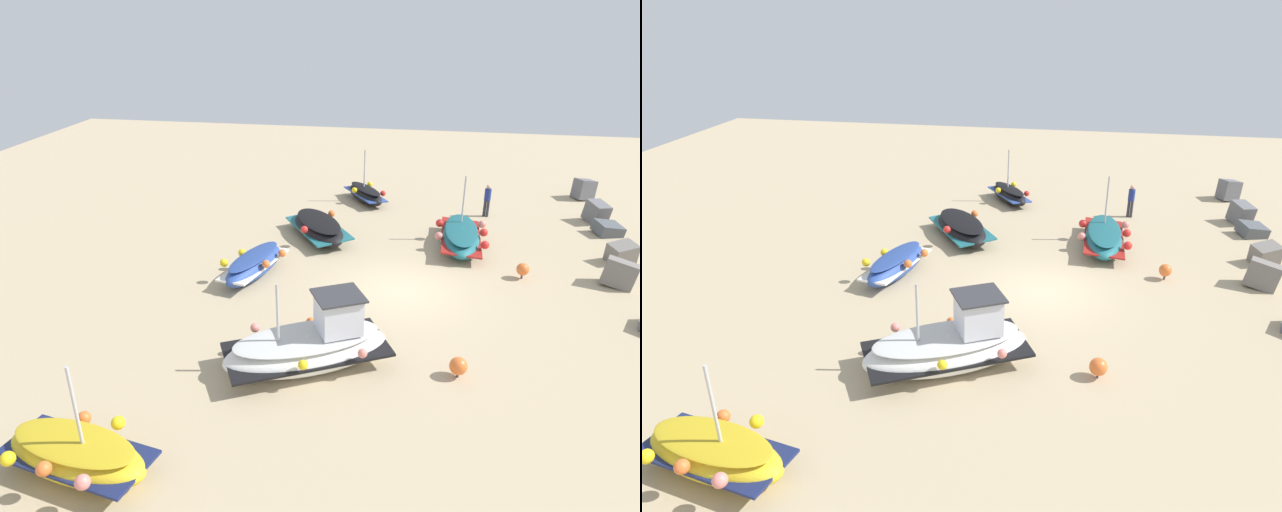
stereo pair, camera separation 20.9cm
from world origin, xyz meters
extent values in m
plane|color=tan|center=(0.00, 0.00, 0.00)|extent=(58.93, 58.93, 0.00)
ellipsoid|color=gold|center=(10.44, -7.01, 0.47)|extent=(2.21, 3.93, 0.95)
cube|color=navy|center=(10.44, -7.01, 0.51)|extent=(2.23, 3.79, 0.10)
ellipsoid|color=gold|center=(10.44, -7.01, 0.86)|extent=(1.94, 3.46, 0.17)
cylinder|color=#B7B7BC|center=(10.49, -6.75, 1.96)|extent=(0.08, 0.08, 2.06)
sphere|color=#EA7F75|center=(11.52, -6.16, 0.88)|extent=(0.34, 0.34, 0.34)
sphere|color=yellow|center=(9.67, -6.33, 0.87)|extent=(0.34, 0.34, 0.34)
sphere|color=orange|center=(11.32, -7.18, 0.88)|extent=(0.34, 0.34, 0.34)
sphere|color=orange|center=(9.47, -7.35, 0.71)|extent=(0.34, 0.34, 0.34)
sphere|color=yellow|center=(11.12, -8.20, 0.81)|extent=(0.34, 0.34, 0.34)
ellipsoid|color=#2D4C9E|center=(-0.31, -5.81, 0.46)|extent=(3.95, 2.16, 0.97)
cube|color=white|center=(-0.31, -5.81, 0.51)|extent=(3.81, 2.13, 0.13)
ellipsoid|color=navy|center=(-0.31, -5.81, 0.85)|extent=(3.47, 1.87, 0.19)
sphere|color=orange|center=(-1.08, -4.85, 0.73)|extent=(0.32, 0.32, 0.32)
sphere|color=yellow|center=(-0.81, -6.44, 0.74)|extent=(0.32, 0.32, 0.32)
sphere|color=orange|center=(0.19, -5.18, 0.80)|extent=(0.32, 0.32, 0.32)
sphere|color=yellow|center=(0.46, -6.77, 0.85)|extent=(0.32, 0.32, 0.32)
ellipsoid|color=white|center=(5.39, -2.57, 0.54)|extent=(4.11, 5.40, 1.17)
cube|color=black|center=(5.39, -2.57, 0.59)|extent=(4.05, 5.24, 0.19)
ellipsoid|color=beige|center=(5.39, -2.57, 0.98)|extent=(3.59, 4.74, 0.26)
cube|color=silver|center=(4.94, -1.71, 1.64)|extent=(1.54, 1.58, 1.13)
cube|color=#333338|center=(4.94, -1.71, 2.23)|extent=(1.79, 1.83, 0.06)
cylinder|color=#B7B7BC|center=(5.78, -3.33, 1.98)|extent=(0.08, 0.08, 1.82)
sphere|color=#EA7F75|center=(5.03, -4.25, 0.95)|extent=(0.29, 0.29, 0.29)
sphere|color=yellow|center=(6.56, -2.46, 0.85)|extent=(0.29, 0.29, 0.29)
sphere|color=orange|center=(4.21, -2.69, 0.84)|extent=(0.29, 0.29, 0.29)
sphere|color=#EA7F75|center=(5.74, -0.89, 0.88)|extent=(0.29, 0.29, 0.29)
ellipsoid|color=black|center=(-10.14, -2.38, 0.41)|extent=(3.30, 2.68, 0.87)
cube|color=#2D4C9E|center=(-10.14, -2.38, 0.45)|extent=(3.19, 2.61, 0.13)
ellipsoid|color=black|center=(-10.14, -2.38, 0.75)|extent=(2.89, 2.33, 0.18)
cylinder|color=#B7B7BC|center=(-10.29, -2.48, 1.83)|extent=(0.08, 0.08, 2.02)
sphere|color=yellow|center=(-11.12, -2.23, 0.70)|extent=(0.30, 0.30, 0.30)
sphere|color=yellow|center=(-9.78, -2.93, 0.75)|extent=(0.30, 0.30, 0.30)
sphere|color=red|center=(-9.87, -1.42, 0.63)|extent=(0.30, 0.30, 0.30)
ellipsoid|color=black|center=(-4.69, -3.99, 0.45)|extent=(4.40, 3.70, 1.00)
cube|color=#1E6670|center=(-4.69, -3.99, 0.49)|extent=(4.27, 3.63, 0.18)
ellipsoid|color=black|center=(-4.69, -3.99, 0.82)|extent=(3.85, 3.23, 0.23)
sphere|color=orange|center=(-5.82, -3.56, 0.80)|extent=(0.33, 0.33, 0.33)
sphere|color=red|center=(-3.55, -4.42, 0.82)|extent=(0.33, 0.33, 0.33)
ellipsoid|color=#1E6670|center=(-4.77, 2.39, 0.43)|extent=(4.61, 1.84, 0.96)
cube|color=maroon|center=(-4.77, 2.39, 0.47)|extent=(4.43, 1.85, 0.18)
ellipsoid|color=#1A565F|center=(-4.77, 2.39, 0.79)|extent=(4.05, 1.58, 0.23)
cylinder|color=#B7B7BC|center=(-5.58, 2.42, 1.93)|extent=(0.08, 0.08, 2.16)
sphere|color=#EA7F75|center=(-6.01, 3.39, 0.65)|extent=(0.36, 0.36, 0.36)
sphere|color=red|center=(-5.45, 1.46, 0.79)|extent=(0.36, 0.36, 0.36)
sphere|color=red|center=(-4.74, 3.34, 0.74)|extent=(0.36, 0.36, 0.36)
sphere|color=#EA7F75|center=(-4.17, 1.41, 0.66)|extent=(0.36, 0.36, 0.36)
sphere|color=red|center=(-3.47, 3.30, 0.67)|extent=(0.36, 0.36, 0.36)
cylinder|color=#2D2D38|center=(-8.98, 3.77, 0.43)|extent=(0.14, 0.14, 0.86)
cylinder|color=#2D2D38|center=(-8.92, 3.92, 0.43)|extent=(0.14, 0.14, 0.86)
cylinder|color=navy|center=(-8.95, 3.84, 1.15)|extent=(0.32, 0.32, 0.58)
sphere|color=tan|center=(-8.95, 3.84, 1.55)|extent=(0.22, 0.22, 0.22)
cube|color=slate|center=(-12.76, 9.36, 0.53)|extent=(1.28, 1.24, 1.25)
cube|color=slate|center=(-9.01, 9.10, 0.50)|extent=(1.38, 1.18, 1.18)
cube|color=#4C5156|center=(-7.39, 9.24, 0.27)|extent=(1.34, 1.40, 0.76)
cube|color=slate|center=(-4.17, 8.91, 0.41)|extent=(1.28, 1.31, 1.05)
cube|color=slate|center=(-1.85, 8.17, 0.51)|extent=(1.13, 1.49, 1.26)
cylinder|color=#3F3F42|center=(5.19, 1.85, 0.06)|extent=(0.08, 0.08, 0.12)
sphere|color=orange|center=(5.19, 1.85, 0.39)|extent=(0.53, 0.53, 0.53)
cylinder|color=#3F3F42|center=(-1.86, 4.63, 0.08)|extent=(0.08, 0.08, 0.16)
sphere|color=orange|center=(-1.86, 4.63, 0.41)|extent=(0.49, 0.49, 0.49)
camera|label=1|loc=(19.63, 0.27, 10.13)|focal=32.48mm
camera|label=2|loc=(19.59, 0.48, 10.13)|focal=32.48mm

